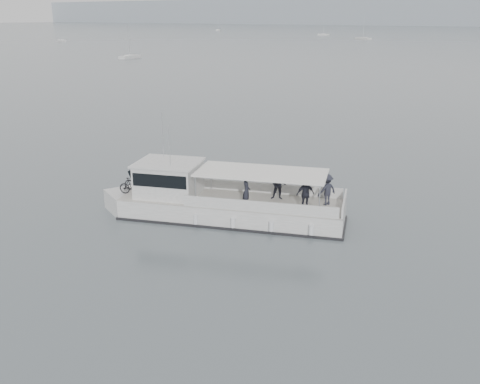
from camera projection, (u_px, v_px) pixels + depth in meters
The scene contains 2 objects.
ground at pixel (319, 215), 28.92m from camera, with size 1400.00×1400.00×0.00m, color #545F63.
tour_boat at pixel (211, 201), 28.33m from camera, with size 13.06×7.18×5.59m.
Camera 1 is at (11.72, -24.76, 10.29)m, focal length 40.00 mm.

